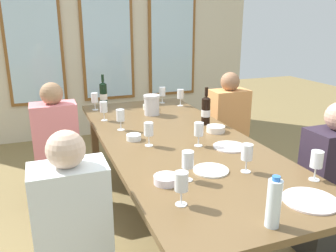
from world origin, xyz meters
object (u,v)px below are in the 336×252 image
(seated_person_0, at_px, (74,237))
(seated_person_2, at_px, (57,148))
(wine_glass_6, at_px, (181,182))
(seated_person_1, at_px, (330,186))
(water_bottle, at_px, (274,203))
(wine_glass_0, at_px, (199,130))
(wine_glass_7, at_px, (162,92))
(wine_glass_10, at_px, (188,161))
(white_plate_1, at_px, (230,147))
(tasting_bowl_0, at_px, (166,179))
(dining_table, at_px, (176,146))
(metal_pitcher, at_px, (152,105))
(tasting_bowl_2, at_px, (134,137))
(wine_bottle_0, at_px, (103,94))
(white_plate_2, at_px, (310,200))
(wine_glass_9, at_px, (317,161))
(tasting_bowl_1, at_px, (216,129))
(wine_bottle_1, at_px, (206,110))
(white_plate_0, at_px, (211,170))
(wine_glass_1, at_px, (95,99))
(wine_glass_8, at_px, (104,108))
(wine_glass_3, at_px, (247,153))
(wine_glass_5, at_px, (149,130))
(seated_person_3, at_px, (228,128))
(tasting_bowl_3, at_px, (150,107))
(wine_glass_2, at_px, (180,95))
(wine_glass_4, at_px, (120,116))

(seated_person_0, height_order, seated_person_2, same)
(wine_glass_6, distance_m, seated_person_1, 1.25)
(water_bottle, relative_size, wine_glass_0, 1.38)
(wine_glass_7, relative_size, wine_glass_10, 1.00)
(white_plate_1, distance_m, seated_person_1, 0.72)
(tasting_bowl_0, distance_m, seated_person_0, 0.57)
(dining_table, relative_size, metal_pitcher, 13.99)
(tasting_bowl_2, relative_size, wine_glass_0, 0.65)
(wine_bottle_0, bearing_deg, tasting_bowl_2, -89.10)
(white_plate_2, height_order, wine_glass_9, wine_glass_9)
(white_plate_2, height_order, tasting_bowl_1, tasting_bowl_1)
(wine_glass_0, distance_m, seated_person_1, 0.97)
(wine_bottle_1, xyz_separation_m, wine_glass_7, (-0.08, 0.88, -0.01))
(tasting_bowl_0, bearing_deg, white_plate_0, 10.54)
(wine_bottle_0, xyz_separation_m, wine_glass_6, (-0.01, -2.13, -0.01))
(white_plate_1, height_order, wine_glass_10, wine_glass_10)
(wine_glass_1, bearing_deg, wine_glass_10, -82.52)
(wine_bottle_1, distance_m, wine_glass_9, 1.20)
(white_plate_1, bearing_deg, seated_person_2, 138.54)
(wine_bottle_1, bearing_deg, wine_glass_1, 134.38)
(tasting_bowl_0, bearing_deg, metal_pitcher, 75.28)
(wine_glass_9, distance_m, seated_person_2, 2.12)
(wine_glass_8, xyz_separation_m, seated_person_0, (-0.43, -1.38, -0.33))
(metal_pitcher, relative_size, wine_glass_3, 1.09)
(wine_glass_9, bearing_deg, wine_glass_5, 129.70)
(wine_glass_8, bearing_deg, wine_glass_1, 92.09)
(tasting_bowl_2, bearing_deg, wine_bottle_0, 90.90)
(seated_person_3, bearing_deg, white_plate_1, -119.60)
(dining_table, distance_m, tasting_bowl_3, 0.94)
(tasting_bowl_1, relative_size, seated_person_1, 0.13)
(wine_glass_3, bearing_deg, tasting_bowl_2, 121.25)
(tasting_bowl_1, distance_m, seated_person_0, 1.44)
(wine_glass_0, relative_size, wine_glass_3, 1.00)
(tasting_bowl_2, height_order, wine_glass_7, wine_glass_7)
(tasting_bowl_0, xyz_separation_m, wine_glass_7, (0.62, 1.82, 0.10))
(wine_bottle_0, relative_size, wine_glass_2, 1.92)
(white_plate_2, xyz_separation_m, metal_pitcher, (-0.24, 1.84, 0.09))
(wine_bottle_1, bearing_deg, seated_person_2, 160.51)
(white_plate_0, relative_size, seated_person_1, 0.19)
(wine_glass_9, relative_size, seated_person_2, 0.16)
(tasting_bowl_0, distance_m, wine_glass_2, 1.80)
(wine_bottle_1, height_order, wine_glass_9, wine_bottle_1)
(wine_glass_4, distance_m, seated_person_0, 1.21)
(wine_glass_1, distance_m, seated_person_0, 1.86)
(wine_glass_7, distance_m, seated_person_2, 1.27)
(metal_pitcher, xyz_separation_m, wine_bottle_0, (-0.37, 0.48, 0.03))
(wine_glass_9, bearing_deg, white_plate_0, 147.71)
(tasting_bowl_0, height_order, tasting_bowl_3, tasting_bowl_3)
(tasting_bowl_3, xyz_separation_m, wine_glass_3, (0.08, -1.63, 0.10))
(wine_glass_0, distance_m, wine_glass_5, 0.36)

